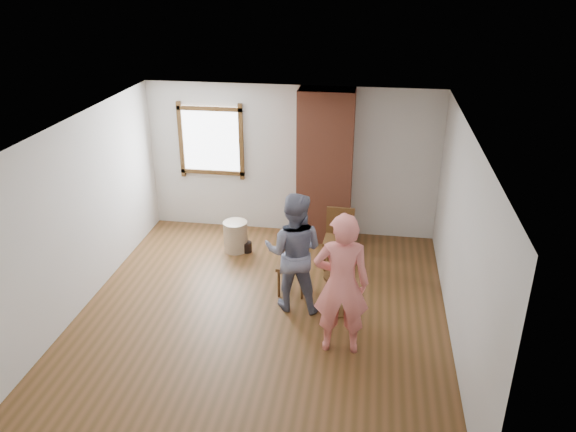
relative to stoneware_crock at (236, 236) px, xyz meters
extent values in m
plane|color=brown|center=(0.80, -1.81, -0.26)|extent=(5.50, 5.50, 0.00)
cube|color=silver|center=(0.80, 0.94, 1.04)|extent=(5.00, 0.04, 2.60)
cube|color=silver|center=(-1.70, -1.81, 1.04)|extent=(0.04, 5.50, 2.60)
cube|color=silver|center=(3.30, -1.81, 1.04)|extent=(0.04, 5.50, 2.60)
cube|color=white|center=(0.80, -1.81, 2.34)|extent=(5.00, 5.50, 0.04)
cube|color=#553818|center=(-0.60, 0.90, 1.34)|extent=(1.14, 0.06, 1.34)
cube|color=white|center=(-0.60, 0.92, 1.34)|extent=(1.00, 0.02, 1.20)
cube|color=#AA573C|center=(1.40, 0.69, 1.04)|extent=(0.90, 0.50, 2.60)
cylinder|color=tan|center=(0.00, 0.00, 0.00)|extent=(0.44, 0.44, 0.51)
cylinder|color=black|center=(0.19, -0.03, -0.17)|extent=(0.22, 0.22, 0.17)
cube|color=brown|center=(1.12, -1.15, 0.19)|extent=(0.43, 0.43, 0.05)
cylinder|color=brown|center=(0.95, -1.31, -0.03)|extent=(0.04, 0.04, 0.45)
cylinder|color=brown|center=(1.29, -1.32, -0.03)|extent=(0.04, 0.04, 0.45)
cylinder|color=brown|center=(0.96, -0.97, -0.03)|extent=(0.04, 0.04, 0.45)
cylinder|color=brown|center=(1.30, -0.98, -0.03)|extent=(0.04, 0.04, 0.45)
cube|color=brown|center=(1.13, -0.96, 0.41)|extent=(0.42, 0.05, 0.45)
cube|color=brown|center=(1.72, -0.30, 0.21)|extent=(0.46, 0.46, 0.05)
cylinder|color=brown|center=(1.54, -0.47, -0.02)|extent=(0.04, 0.04, 0.47)
cylinder|color=brown|center=(1.89, -0.49, -0.02)|extent=(0.04, 0.04, 0.47)
cylinder|color=brown|center=(1.55, -0.12, -0.02)|extent=(0.04, 0.04, 0.47)
cylinder|color=brown|center=(1.91, -0.14, -0.02)|extent=(0.04, 0.04, 0.47)
cube|color=brown|center=(1.73, -0.11, 0.44)|extent=(0.44, 0.06, 0.47)
cylinder|color=brown|center=(1.81, -1.60, 0.32)|extent=(0.40, 0.40, 0.04)
cylinder|color=brown|center=(1.81, -1.60, 0.03)|extent=(0.06, 0.06, 0.54)
cylinder|color=brown|center=(1.81, -1.60, -0.24)|extent=(0.28, 0.28, 0.03)
cylinder|color=white|center=(1.81, -1.60, 0.35)|extent=(0.18, 0.18, 0.01)
cube|color=white|center=(1.82, -1.60, 0.38)|extent=(0.08, 0.07, 0.06)
imported|color=#131734|center=(1.20, -1.50, 0.59)|extent=(0.86, 0.68, 1.70)
imported|color=#FA827D|center=(1.89, -2.36, 0.67)|extent=(0.70, 0.49, 1.85)
camera|label=1|loc=(2.14, -8.12, 4.15)|focal=35.00mm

